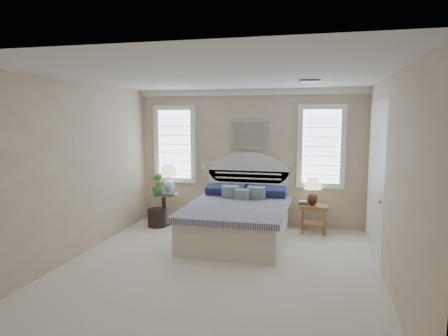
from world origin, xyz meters
TOP-DOWN VIEW (x-y plane):
  - floor at (0.00, 0.00)m, footprint 4.50×5.00m
  - ceiling at (0.00, 0.00)m, footprint 4.50×5.00m
  - wall_back at (0.00, 2.50)m, footprint 4.50×0.02m
  - wall_left at (-2.25, 0.00)m, footprint 0.02×5.00m
  - wall_right at (2.25, 0.00)m, footprint 0.02×5.00m
  - crown_molding at (0.00, 2.46)m, footprint 4.50×0.08m
  - hvac_vent at (1.20, 0.80)m, footprint 0.30×0.20m
  - switch_plate at (-0.95, 2.48)m, footprint 0.08×0.01m
  - window_left at (-1.55, 2.48)m, footprint 0.90×0.06m
  - window_right at (1.40, 2.48)m, footprint 0.90×0.06m
  - painting at (0.00, 2.46)m, footprint 0.74×0.04m
  - closet_door at (2.23, 1.20)m, footprint 0.02×1.80m
  - bed at (0.00, 1.46)m, footprint 1.72×2.28m
  - side_table_left at (-1.65, 2.05)m, footprint 0.56×0.56m
  - nightstand_right at (1.30, 2.15)m, footprint 0.50×0.40m
  - floor_pot at (-1.72, 1.88)m, footprint 0.51×0.51m
  - lamp_left at (-1.59, 2.19)m, footprint 0.48×0.48m
  - lamp_right at (1.27, 2.16)m, footprint 0.41×0.41m
  - potted_plant at (-1.71, 1.90)m, footprint 0.28×0.28m
  - books_left at (-1.48, 1.84)m, footprint 0.24×0.20m
  - books_right at (1.10, 2.14)m, footprint 0.18×0.14m

SIDE VIEW (x-z plane):
  - floor at x=0.00m, z-range -0.01..0.01m
  - floor_pot at x=-1.72m, z-range 0.00..0.35m
  - bed at x=0.00m, z-range -0.35..1.12m
  - nightstand_right at x=1.30m, z-range 0.12..0.65m
  - side_table_left at x=-1.65m, z-range 0.07..0.70m
  - books_right at x=1.10m, z-range 0.53..0.60m
  - books_left at x=-1.48m, z-range 0.63..0.68m
  - potted_plant at x=-1.71m, z-range 0.63..1.05m
  - lamp_right at x=1.27m, z-range 0.59..1.11m
  - lamp_left at x=-1.59m, z-range 0.69..1.29m
  - switch_plate at x=-0.95m, z-range 1.09..1.21m
  - closet_door at x=2.23m, z-range 0.00..2.40m
  - wall_back at x=0.00m, z-range 0.00..2.70m
  - wall_left at x=-2.25m, z-range 0.00..2.70m
  - wall_right at x=2.25m, z-range 0.00..2.70m
  - window_left at x=-1.55m, z-range 0.80..2.40m
  - window_right at x=1.40m, z-range 0.80..2.40m
  - painting at x=0.00m, z-range 1.53..2.11m
  - crown_molding at x=0.00m, z-range 2.58..2.70m
  - hvac_vent at x=1.20m, z-range 2.67..2.69m
  - ceiling at x=0.00m, z-range 2.70..2.71m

